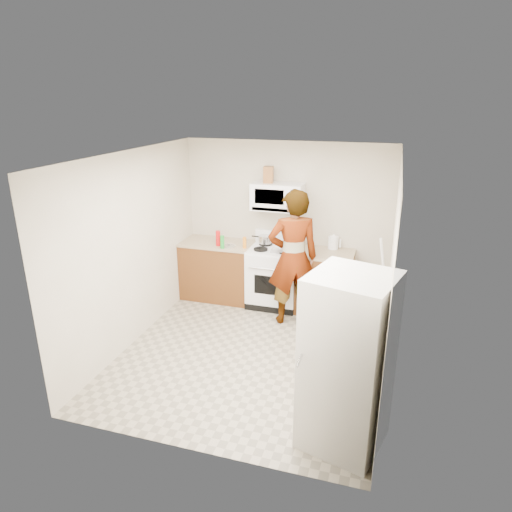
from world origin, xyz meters
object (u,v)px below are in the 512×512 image
at_px(fridge, 347,363).
at_px(saucepan, 265,240).
at_px(kettle, 333,243).
at_px(microwave, 278,197).
at_px(person, 293,258).
at_px(gas_range, 274,275).

distance_m(fridge, saucepan, 3.28).
relative_size(fridge, kettle, 9.11).
relative_size(microwave, person, 0.39).
bearing_deg(saucepan, fridge, -61.15).
xyz_separation_m(microwave, saucepan, (-0.19, 0.01, -0.69)).
height_order(person, kettle, person).
relative_size(person, fridge, 1.15).
relative_size(microwave, saucepan, 3.75).
bearing_deg(microwave, gas_range, -90.00).
xyz_separation_m(person, fridge, (1.00, -2.25, -0.13)).
xyz_separation_m(microwave, fridge, (1.39, -2.86, -0.85)).
distance_m(fridge, kettle, 3.01).
xyz_separation_m(gas_range, person, (0.39, -0.48, 0.49)).
distance_m(microwave, kettle, 1.09).
bearing_deg(person, microwave, -81.33).
distance_m(person, saucepan, 0.85).
relative_size(microwave, fridge, 0.45).
xyz_separation_m(microwave, kettle, (0.85, 0.10, -0.67)).
distance_m(microwave, fridge, 3.29).
bearing_deg(person, gas_range, -74.94).
height_order(microwave, saucepan, microwave).
bearing_deg(fridge, microwave, 131.30).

